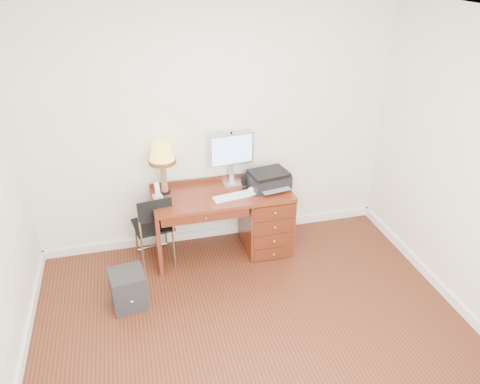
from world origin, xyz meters
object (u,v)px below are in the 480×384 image
object	(u,v)px
chair	(153,223)
printer	(269,179)
phone	(158,194)
leg_lamp	(162,156)
monitor	(232,152)
equipment_box	(128,289)
desk	(250,216)

from	to	relation	value
chair	printer	bearing A→B (deg)	-6.00
phone	chair	xyz separation A→B (m)	(-0.08, -0.09, -0.29)
printer	leg_lamp	xyz separation A→B (m)	(-1.13, 0.14, 0.34)
monitor	printer	bearing A→B (deg)	-37.12
monitor	phone	world-z (taller)	monitor
chair	equipment_box	distance (m)	0.77
desk	printer	bearing A→B (deg)	4.54
printer	equipment_box	distance (m)	1.87
desk	leg_lamp	bearing A→B (deg)	170.04
chair	leg_lamp	bearing A→B (deg)	42.02
equipment_box	chair	bearing A→B (deg)	54.36
equipment_box	phone	bearing A→B (deg)	52.13
printer	leg_lamp	world-z (taller)	leg_lamp
monitor	chair	bearing A→B (deg)	-169.63
monitor	leg_lamp	distance (m)	0.77
desk	chair	world-z (taller)	chair
chair	equipment_box	bearing A→B (deg)	-125.59
desk	chair	bearing A→B (deg)	-177.67
leg_lamp	monitor	bearing A→B (deg)	5.39
desk	equipment_box	size ratio (longest dim) A/B	4.00
leg_lamp	chair	world-z (taller)	leg_lamp
desk	phone	bearing A→B (deg)	177.34
desk	phone	world-z (taller)	phone
leg_lamp	equipment_box	bearing A→B (deg)	-120.30
equipment_box	monitor	bearing A→B (deg)	27.06
printer	chair	bearing A→B (deg)	173.10
monitor	equipment_box	size ratio (longest dim) A/B	1.54
desk	chair	distance (m)	1.09
desk	equipment_box	distance (m)	1.57
printer	leg_lamp	distance (m)	1.19
printer	monitor	bearing A→B (deg)	139.51
phone	chair	distance (m)	0.32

